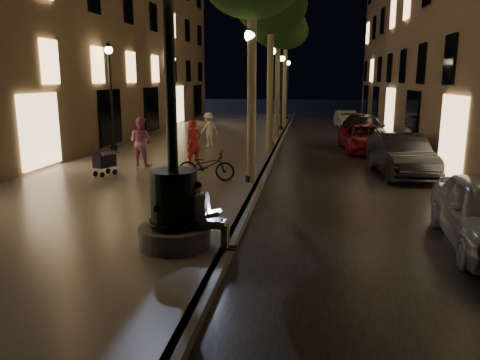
% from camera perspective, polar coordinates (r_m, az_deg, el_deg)
% --- Properties ---
extents(ground, '(120.00, 120.00, 0.00)m').
position_cam_1_polar(ground, '(21.70, 4.32, 3.19)').
color(ground, black).
rests_on(ground, ground).
extents(cobble_lane, '(6.00, 45.00, 0.02)m').
position_cam_1_polar(cobble_lane, '(21.69, 12.26, 2.97)').
color(cobble_lane, black).
rests_on(cobble_lane, ground).
extents(promenade, '(8.00, 45.00, 0.20)m').
position_cam_1_polar(promenade, '(22.32, -5.99, 3.67)').
color(promenade, slate).
rests_on(promenade, ground).
extents(curb_strip, '(0.25, 45.00, 0.20)m').
position_cam_1_polar(curb_strip, '(21.68, 4.32, 3.45)').
color(curb_strip, '#59595B').
rests_on(curb_strip, ground).
extents(fountain_lamppost, '(1.40, 1.40, 5.21)m').
position_cam_1_polar(fountain_lamppost, '(9.01, -8.07, -1.87)').
color(fountain_lamppost, '#59595B').
rests_on(fountain_lamppost, promenade).
extents(seated_man_laptop, '(0.93, 0.32, 1.30)m').
position_cam_1_polar(seated_man_laptop, '(8.95, -4.24, -4.00)').
color(seated_man_laptop, gray).
rests_on(seated_man_laptop, promenade).
extents(tree_second, '(3.00, 3.00, 7.40)m').
position_cam_1_polar(tree_second, '(20.66, 3.81, 20.38)').
color(tree_second, '#6B604C').
rests_on(tree_second, promenade).
extents(tree_third, '(3.00, 3.00, 7.20)m').
position_cam_1_polar(tree_third, '(26.58, 4.69, 18.10)').
color(tree_third, '#6B604C').
rests_on(tree_third, promenade).
extents(tree_far, '(3.00, 3.00, 7.50)m').
position_cam_1_polar(tree_far, '(32.57, 5.59, 17.51)').
color(tree_far, '#6B604C').
rests_on(tree_far, promenade).
extents(lamp_curb_a, '(0.36, 0.36, 4.81)m').
position_cam_1_polar(lamp_curb_a, '(14.49, 1.24, 11.61)').
color(lamp_curb_a, black).
rests_on(lamp_curb_a, promenade).
extents(lamp_curb_b, '(0.36, 0.36, 4.81)m').
position_cam_1_polar(lamp_curb_b, '(22.45, 3.86, 11.79)').
color(lamp_curb_b, black).
rests_on(lamp_curb_b, promenade).
extents(lamp_curb_c, '(0.36, 0.36, 4.81)m').
position_cam_1_polar(lamp_curb_c, '(30.43, 5.11, 11.87)').
color(lamp_curb_c, black).
rests_on(lamp_curb_c, promenade).
extents(lamp_curb_d, '(0.36, 0.36, 4.81)m').
position_cam_1_polar(lamp_curb_d, '(38.42, 5.84, 11.91)').
color(lamp_curb_d, black).
rests_on(lamp_curb_d, promenade).
extents(lamp_left_b, '(0.36, 0.36, 4.81)m').
position_cam_1_polar(lamp_left_b, '(22.25, -15.52, 11.38)').
color(lamp_left_b, black).
rests_on(lamp_left_b, promenade).
extents(lamp_left_c, '(0.36, 0.36, 4.81)m').
position_cam_1_polar(lamp_left_c, '(31.66, -8.10, 11.81)').
color(lamp_left_c, black).
rests_on(lamp_left_c, promenade).
extents(stroller, '(0.65, 0.97, 1.00)m').
position_cam_1_polar(stroller, '(16.32, -16.22, 2.23)').
color(stroller, black).
rests_on(stroller, promenade).
extents(car_second, '(1.95, 4.61, 1.48)m').
position_cam_1_polar(car_second, '(17.59, 19.01, 2.88)').
color(car_second, black).
rests_on(car_second, ground).
extents(car_third, '(2.43, 4.68, 1.26)m').
position_cam_1_polar(car_third, '(23.02, 15.02, 4.91)').
color(car_third, maroon).
rests_on(car_third, ground).
extents(car_rear, '(2.31, 5.27, 1.51)m').
position_cam_1_polar(car_rear, '(25.67, 14.76, 5.92)').
color(car_rear, '#29292D').
rests_on(car_rear, ground).
extents(car_fifth, '(1.64, 3.82, 1.22)m').
position_cam_1_polar(car_fifth, '(33.88, 12.86, 7.20)').
color(car_fifth, '#ABABA6').
rests_on(car_fifth, ground).
extents(pedestrian_red, '(0.73, 0.72, 1.70)m').
position_cam_1_polar(pedestrian_red, '(17.63, -5.63, 4.53)').
color(pedestrian_red, red).
rests_on(pedestrian_red, promenade).
extents(pedestrian_pink, '(1.01, 0.87, 1.81)m').
position_cam_1_polar(pedestrian_pink, '(17.89, -12.00, 4.61)').
color(pedestrian_pink, '#C1669B').
rests_on(pedestrian_pink, promenade).
extents(pedestrian_white, '(1.17, 1.16, 1.62)m').
position_cam_1_polar(pedestrian_white, '(22.73, -3.83, 6.17)').
color(pedestrian_white, white).
rests_on(pedestrian_white, promenade).
extents(bicycle, '(1.84, 0.70, 0.96)m').
position_cam_1_polar(bicycle, '(14.95, -4.14, 1.74)').
color(bicycle, black).
rests_on(bicycle, promenade).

